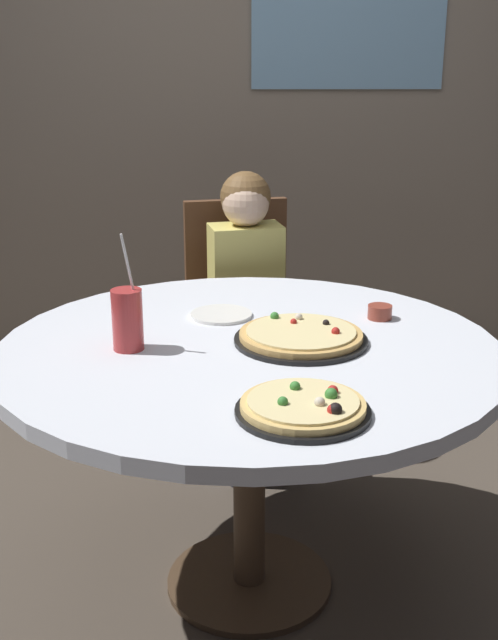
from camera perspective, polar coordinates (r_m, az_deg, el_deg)
The scene contains 10 objects.
ground_plane at distance 2.46m, azimuth 0.02°, elevation -18.33°, with size 8.00×8.00×0.00m, color #4C4238.
wall_with_window at distance 3.76m, azimuth -0.37°, elevation 18.06°, with size 5.20×0.14×2.90m.
dining_table at distance 2.13m, azimuth 0.02°, elevation -3.89°, with size 1.33×1.33×0.75m.
chair_wooden at distance 3.10m, azimuth -0.59°, elevation 0.66°, with size 0.47×0.47×0.95m.
diner_child at distance 2.94m, azimuth 0.08°, elevation -1.26°, with size 0.32×0.43×1.08m.
pizza_veggie at distance 2.12m, azimuth 3.73°, elevation -1.18°, with size 0.36×0.36×0.05m.
pizza_cheese at distance 1.70m, azimuth 3.93°, elevation -6.23°, with size 0.29×0.29×0.05m.
soda_cup at distance 2.06m, azimuth -8.69°, elevation 0.05°, with size 0.08×0.08×0.31m.
sauce_bowl at distance 2.33m, azimuth 9.34°, elevation 0.57°, with size 0.07×0.07×0.04m, color brown.
plate_small at distance 2.32m, azimuth -2.00°, elevation 0.38°, with size 0.18×0.18×0.01m, color white.
Camera 1 is at (-0.03, -1.97, 1.47)m, focal length 44.72 mm.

